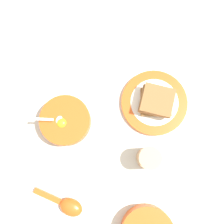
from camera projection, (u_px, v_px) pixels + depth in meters
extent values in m
plane|color=beige|center=(116.00, 152.00, 0.80)|extent=(3.00, 3.00, 0.00)
cylinder|color=#DB5119|center=(67.00, 121.00, 0.79)|extent=(0.15, 0.15, 0.05)
cylinder|color=white|center=(67.00, 121.00, 0.79)|extent=(0.12, 0.12, 0.02)
ellipsoid|color=yellow|center=(63.00, 123.00, 0.77)|extent=(0.03, 0.03, 0.02)
cylinder|color=black|center=(62.00, 124.00, 0.77)|extent=(0.03, 0.03, 0.00)
ellipsoid|color=silver|center=(61.00, 120.00, 0.77)|extent=(0.03, 0.02, 0.01)
cube|color=silver|center=(45.00, 120.00, 0.75)|extent=(0.03, 0.05, 0.03)
cylinder|color=#DB5119|center=(155.00, 103.00, 0.82)|extent=(0.21, 0.21, 0.01)
cylinder|color=white|center=(156.00, 103.00, 0.81)|extent=(0.15, 0.15, 0.00)
cube|color=brown|center=(157.00, 103.00, 0.80)|extent=(0.11, 0.12, 0.02)
cube|color=#9E7042|center=(157.00, 102.00, 0.79)|extent=(0.10, 0.11, 0.02)
cube|color=brown|center=(159.00, 101.00, 0.77)|extent=(0.10, 0.10, 0.02)
ellipsoid|color=#DB5119|center=(72.00, 208.00, 0.76)|extent=(0.05, 0.07, 0.03)
cube|color=#DB5119|center=(50.00, 197.00, 0.77)|extent=(0.02, 0.09, 0.01)
cylinder|color=tan|center=(150.00, 159.00, 0.75)|extent=(0.06, 0.06, 0.09)
cylinder|color=#472B16|center=(152.00, 159.00, 0.72)|extent=(0.05, 0.05, 0.01)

